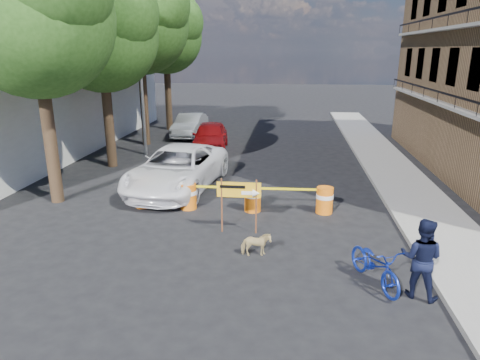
% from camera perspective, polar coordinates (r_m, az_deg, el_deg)
% --- Properties ---
extents(ground, '(120.00, 120.00, 0.00)m').
position_cam_1_polar(ground, '(13.08, -0.63, -6.97)').
color(ground, black).
rests_on(ground, ground).
extents(sidewalk_east, '(2.40, 40.00, 0.15)m').
position_cam_1_polar(sidewalk_east, '(19.18, 20.49, 0.02)').
color(sidewalk_east, gray).
rests_on(sidewalk_east, ground).
extents(white_building, '(8.00, 22.00, 6.00)m').
position_cam_1_polar(white_building, '(26.35, -27.27, 10.08)').
color(white_building, silver).
rests_on(white_building, ground).
extents(tree_near, '(5.46, 5.20, 9.15)m').
position_cam_1_polar(tree_near, '(16.18, -25.57, 19.14)').
color(tree_near, '#332316').
rests_on(tree_near, ground).
extents(tree_mid_a, '(5.25, 5.00, 8.68)m').
position_cam_1_polar(tree_mid_a, '(20.61, -17.89, 18.12)').
color(tree_mid_a, '#332316').
rests_on(tree_mid_a, ground).
extents(tree_mid_b, '(5.67, 5.40, 9.62)m').
position_cam_1_polar(tree_mid_b, '(25.30, -13.18, 19.71)').
color(tree_mid_b, '#332316').
rests_on(tree_mid_b, ground).
extents(tree_far, '(5.04, 4.80, 8.84)m').
position_cam_1_polar(tree_far, '(30.04, -9.80, 18.43)').
color(tree_far, '#332316').
rests_on(tree_far, ground).
extents(streetlamp, '(1.25, 0.18, 8.00)m').
position_cam_1_polar(streetlamp, '(22.65, -12.97, 14.17)').
color(streetlamp, gray).
rests_on(streetlamp, ground).
extents(barrel_far_left, '(0.58, 0.58, 0.90)m').
position_cam_1_polar(barrel_far_left, '(15.36, -12.83, -1.83)').
color(barrel_far_left, orange).
rests_on(barrel_far_left, ground).
extents(barrel_mid_left, '(0.58, 0.58, 0.90)m').
position_cam_1_polar(barrel_mid_left, '(14.91, -6.91, -2.09)').
color(barrel_mid_left, orange).
rests_on(barrel_mid_left, ground).
extents(barrel_mid_right, '(0.58, 0.58, 0.90)m').
position_cam_1_polar(barrel_mid_right, '(14.58, 1.70, -2.40)').
color(barrel_mid_right, orange).
rests_on(barrel_mid_right, ground).
extents(barrel_far_right, '(0.58, 0.58, 0.90)m').
position_cam_1_polar(barrel_far_right, '(14.69, 11.21, -2.59)').
color(barrel_far_right, orange).
rests_on(barrel_far_right, ground).
extents(detour_sign, '(1.31, 0.25, 1.69)m').
position_cam_1_polar(detour_sign, '(12.60, 0.55, -1.93)').
color(detour_sign, '#592D19').
rests_on(detour_sign, ground).
extents(pedestrian, '(1.11, 1.01, 1.85)m').
position_cam_1_polar(pedestrian, '(10.31, 23.02, -9.59)').
color(pedestrian, black).
rests_on(pedestrian, ground).
extents(bicycle, '(1.03, 1.21, 1.96)m').
position_cam_1_polar(bicycle, '(10.43, 17.80, -8.40)').
color(bicycle, '#142CAA').
rests_on(bicycle, ground).
extents(dog, '(0.84, 0.49, 0.67)m').
position_cam_1_polar(dog, '(11.52, 2.14, -8.59)').
color(dog, tan).
rests_on(dog, ground).
extents(suv_white, '(3.45, 6.28, 1.66)m').
position_cam_1_polar(suv_white, '(17.00, -8.33, 1.52)').
color(suv_white, white).
rests_on(suv_white, ground).
extents(sedan_red, '(2.27, 4.67, 1.53)m').
position_cam_1_polar(sedan_red, '(23.65, -4.01, 5.83)').
color(sedan_red, '#9C0D10').
rests_on(sedan_red, ground).
extents(sedan_silver, '(1.59, 4.39, 1.44)m').
position_cam_1_polar(sedan_silver, '(27.72, -6.66, 7.30)').
color(sedan_silver, '#AAAEB2').
rests_on(sedan_silver, ground).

